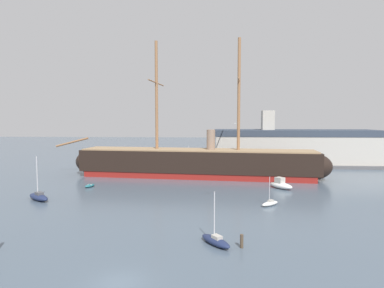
{
  "coord_description": "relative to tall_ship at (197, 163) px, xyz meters",
  "views": [
    {
      "loc": [
        7.15,
        -23.4,
        12.54
      ],
      "look_at": [
        3.42,
        34.31,
        8.11
      ],
      "focal_mm": 30.29,
      "sensor_mm": 36.0,
      "label": 1
    }
  ],
  "objects": [
    {
      "name": "ground_plane",
      "position": [
        -3.69,
        -46.16,
        -3.15
      ],
      "size": [
        400.0,
        400.0,
        0.0
      ],
      "primitive_type": "plane",
      "color": "#4C5B6B"
    },
    {
      "name": "tall_ship",
      "position": [
        0.0,
        0.0,
        0.0
      ],
      "size": [
        61.05,
        13.84,
        29.37
      ],
      "color": "maroon",
      "rests_on": "ground"
    },
    {
      "name": "sailboat_foreground_right",
      "position": [
        3.78,
        -37.99,
        -2.7
      ],
      "size": [
        3.53,
        3.99,
        5.36
      ],
      "color": "#1E284C",
      "rests_on": "ground"
    },
    {
      "name": "sailboat_mid_left",
      "position": [
        -23.47,
        -21.84,
        -2.58
      ],
      "size": [
        5.13,
        4.43,
        6.83
      ],
      "color": "#1E284C",
      "rests_on": "ground"
    },
    {
      "name": "sailboat_mid_right",
      "position": [
        11.8,
        -22.71,
        -2.79
      ],
      "size": [
        3.13,
        2.93,
        4.29
      ],
      "color": "silver",
      "rests_on": "ground"
    },
    {
      "name": "dinghy_alongside_bow",
      "position": [
        -19.22,
        -11.89,
        -2.87
      ],
      "size": [
        1.76,
        2.58,
        0.56
      ],
      "color": "#236670",
      "rests_on": "ground"
    },
    {
      "name": "motorboat_alongside_stern",
      "position": [
        15.82,
        -10.73,
        -2.45
      ],
      "size": [
        4.49,
        4.99,
        2.0
      ],
      "color": "silver",
      "rests_on": "ground"
    },
    {
      "name": "dinghy_far_right",
      "position": [
        23.95,
        7.51,
        -2.89
      ],
      "size": [
        1.55,
        2.38,
        0.52
      ],
      "color": "#B22D28",
      "rests_on": "ground"
    },
    {
      "name": "sailboat_distant_centre",
      "position": [
        -3.18,
        20.03,
        -2.72
      ],
      "size": [
        3.18,
        3.86,
        5.07
      ],
      "color": "gray",
      "rests_on": "ground"
    },
    {
      "name": "mooring_piling_left_pair",
      "position": [
        6.32,
        -38.56,
        -2.49
      ],
      "size": [
        0.33,
        0.33,
        1.33
      ],
      "primitive_type": "cylinder",
      "color": "#4C3D2D",
      "rests_on": "ground"
    },
    {
      "name": "dockside_warehouse_right",
      "position": [
        25.45,
        19.76,
        1.69
      ],
      "size": [
        46.76,
        13.56,
        14.89
      ],
      "color": "#565659",
      "rests_on": "ground"
    },
    {
      "name": "seagull_in_flight",
      "position": [
        6.4,
        -25.8,
        8.85
      ],
      "size": [
        0.94,
        0.58,
        0.13
      ],
      "color": "silver"
    }
  ]
}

